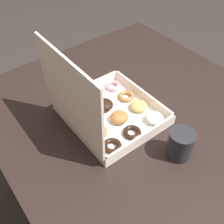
% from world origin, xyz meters
% --- Properties ---
extents(ground_plane, '(8.00, 8.00, 0.00)m').
position_xyz_m(ground_plane, '(0.00, 0.00, 0.00)').
color(ground_plane, '#2D2826').
extents(dining_table, '(1.16, 1.01, 0.77)m').
position_xyz_m(dining_table, '(0.00, 0.00, 0.68)').
color(dining_table, black).
rests_on(dining_table, ground_plane).
extents(donut_box, '(0.34, 0.32, 0.32)m').
position_xyz_m(donut_box, '(0.07, 0.12, 0.83)').
color(donut_box, white).
rests_on(donut_box, dining_table).
extents(coffee_mug, '(0.08, 0.08, 0.10)m').
position_xyz_m(coffee_mug, '(-0.20, 0.02, 0.82)').
color(coffee_mug, '#232328').
rests_on(coffee_mug, dining_table).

